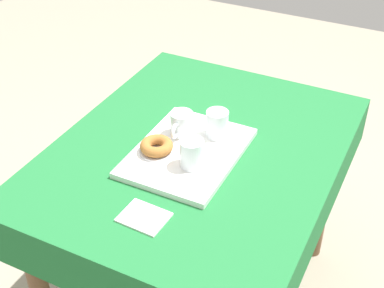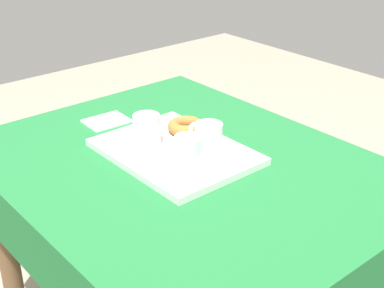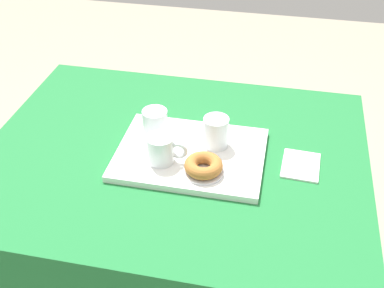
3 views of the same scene
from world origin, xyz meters
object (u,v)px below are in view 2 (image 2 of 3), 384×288
Objects in this scene: serving_tray at (175,152)px; paper_napkin at (107,121)px; water_glass_far at (147,131)px; sugar_donut_left at (186,126)px; tea_mug_left at (208,138)px; water_glass_near at (188,155)px; donut_plate_left at (186,133)px; dining_table at (184,201)px.

paper_napkin is at bearing 4.19° from serving_tray.
sugar_donut_left is at bearing -94.97° from water_glass_far.
sugar_donut_left is at bearing -157.95° from paper_napkin.
water_glass_far is (0.13, 0.10, 0.00)m from tea_mug_left.
water_glass_far is at bearing 37.85° from tea_mug_left.
sugar_donut_left is at bearing -11.42° from tea_mug_left.
sugar_donut_left is at bearing -57.12° from serving_tray.
tea_mug_left is at bearing -140.66° from serving_tray.
serving_tray is 4.61× the size of water_glass_near.
donut_plate_left is 1.06× the size of sugar_donut_left.
donut_plate_left is (0.05, -0.08, 0.01)m from serving_tray.
paper_napkin is (0.26, 0.10, -0.04)m from sugar_donut_left.
dining_table is 0.20m from donut_plate_left.
water_glass_near is at bearing 142.07° from donut_plate_left.
tea_mug_left is 0.89× the size of paper_napkin.
tea_mug_left is 0.39m from paper_napkin.
tea_mug_left is at bearing -142.15° from water_glass_far.
water_glass_near is at bearing 156.86° from serving_tray.
water_glass_near and water_glass_far have the same top height.
water_glass_near is 0.43m from paper_napkin.
water_glass_near reaches higher than paper_napkin.
water_glass_far is 0.25m from paper_napkin.
dining_table is 10.67× the size of sugar_donut_left.
serving_tray reaches higher than paper_napkin.
paper_napkin is at bearing 1.75° from dining_table.
dining_table is 10.09× the size of donut_plate_left.
serving_tray is at bearing -175.81° from paper_napkin.
tea_mug_left reaches higher than serving_tray.
serving_tray is 0.31m from paper_napkin.
tea_mug_left is at bearing -168.16° from paper_napkin.
dining_table is at bearing 75.35° from tea_mug_left.
dining_table is 0.38m from paper_napkin.
dining_table is 0.22m from water_glass_far.
water_glass_far is at bearing 16.89° from dining_table.
donut_plate_left is (0.10, -0.09, 0.14)m from dining_table.
dining_table is at bearing 138.19° from sugar_donut_left.
dining_table is 0.14m from serving_tray.
serving_tray is at bearing -12.73° from dining_table.
water_glass_near reaches higher than tea_mug_left.
paper_napkin reaches higher than dining_table.
water_glass_near is 0.82× the size of donut_plate_left.
paper_napkin is at bearing -3.56° from water_glass_near.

